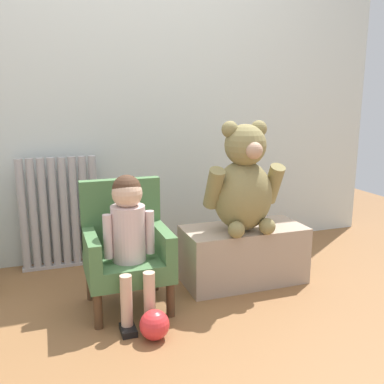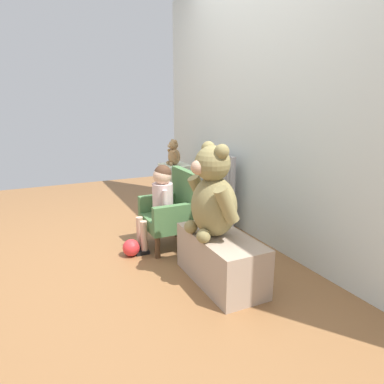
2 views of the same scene
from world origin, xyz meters
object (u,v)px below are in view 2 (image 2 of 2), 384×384
Objects in this scene: child_armchair at (173,211)px; low_bench at (221,259)px; toy_ball at (131,248)px; radiator at (221,190)px; child_figure at (160,195)px; small_dresser at (176,188)px; small_teddy_bear at (174,154)px; large_teddy_bear at (213,196)px.

child_armchair is 0.92× the size of low_bench.
radiator is at bearing 108.80° from toy_ball.
child_figure reaches higher than low_bench.
small_dresser reaches higher than low_bench.
small_teddy_bear reaches higher than child_armchair.
low_bench is 0.80m from toy_ball.
small_teddy_bear is at bearing -156.21° from radiator.
toy_ball is (0.35, -1.03, -0.29)m from radiator.
child_figure is (0.90, -0.52, 0.19)m from small_dresser.
low_bench is 0.44m from large_teddy_bear.
child_armchair is 0.74m from large_teddy_bear.
small_dresser is 3.89× the size of toy_ball.
child_armchair is (0.30, -0.65, -0.04)m from radiator.
small_teddy_bear reaches higher than low_bench.
child_figure is at bearing -170.01° from large_teddy_bear.
small_dresser is 0.86× the size of large_teddy_bear.
radiator is 1.16× the size of large_teddy_bear.
large_teddy_bear is at bearing -33.06° from radiator.
small_teddy_bear is at bearing 168.39° from low_bench.
low_bench is at bearing 54.99° from large_teddy_bear.
small_teddy_bear is (-1.56, 0.38, 0.05)m from large_teddy_bear.
child_armchair is at bearing 97.44° from toy_ball.
low_bench is 5.19× the size of toy_ball.
radiator reaches higher than child_figure.
radiator is 0.82m from child_figure.
radiator is at bearing 23.79° from small_teddy_bear.
large_teddy_bear is (0.68, 0.12, 0.15)m from child_figure.
small_dresser is 1.06m from child_figure.
small_dresser is 1.65m from low_bench.
radiator is at bearing 114.96° from child_armchair.
radiator is at bearing 149.83° from low_bench.
large_teddy_bear reaches higher than toy_ball.
large_teddy_bear is 2.22× the size of small_teddy_bear.
child_armchair is at bearing -179.16° from large_teddy_bear.
large_teddy_bear is (-0.03, -0.05, 0.44)m from low_bench.
child_figure is 0.48m from toy_ball.
low_bench is at bearing -12.24° from small_dresser.
small_teddy_bear is 1.35m from toy_ball.
small_teddy_bear is at bearing 150.84° from child_figure.
low_bench is 1.15× the size of large_teddy_bear.
radiator reaches higher than small_dresser.
large_teddy_bear is 1.61m from small_teddy_bear.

